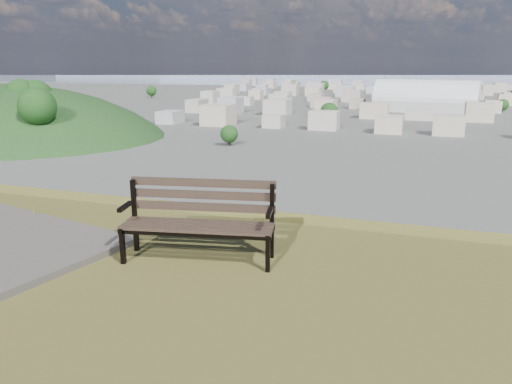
% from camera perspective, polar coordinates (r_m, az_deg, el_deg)
% --- Properties ---
extents(park_bench, '(1.74, 0.84, 0.88)m').
position_cam_1_polar(park_bench, '(5.59, -6.49, -2.75)').
color(park_bench, '#3A2D21').
rests_on(park_bench, hilltop_mesa).
extents(arena, '(56.88, 30.45, 22.86)m').
position_cam_1_polar(arena, '(295.85, 18.81, 9.73)').
color(arena, silver).
rests_on(arena, ground).
extents(green_wooded_hill, '(149.03, 119.23, 74.52)m').
position_cam_1_polar(green_wooded_hill, '(213.70, -27.23, 5.83)').
color(green_wooded_hill, '#193F17').
rests_on(green_wooded_hill, ground).
extents(city_blocks, '(395.00, 361.00, 7.00)m').
position_cam_1_polar(city_blocks, '(397.51, 18.91, 10.54)').
color(city_blocks, beige).
rests_on(city_blocks, ground).
extents(city_trees, '(406.52, 387.20, 9.98)m').
position_cam_1_polar(city_trees, '(323.32, 14.08, 10.33)').
color(city_trees, '#322519').
rests_on(city_trees, ground).
extents(bay_water, '(2400.00, 700.00, 0.12)m').
position_cam_1_polar(bay_water, '(902.77, 19.16, 12.21)').
color(bay_water, '#91A4B9').
rests_on(bay_water, ground).
extents(far_hills, '(2050.00, 340.00, 60.00)m').
position_cam_1_polar(far_hills, '(1406.66, 16.78, 14.05)').
color(far_hills, '#848AA4').
rests_on(far_hills, ground).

